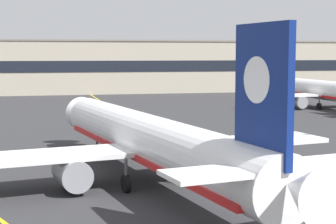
# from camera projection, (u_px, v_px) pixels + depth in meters

# --- Properties ---
(taxiway_centreline) EXTENTS (4.02, 179.97, 0.01)m
(taxiway_centreline) POSITION_uv_depth(u_px,v_px,m) (173.00, 148.00, 59.06)
(taxiway_centreline) COLOR yellow
(taxiway_centreline) RESTS_ON ground
(airliner_foreground) EXTENTS (32.34, 41.30, 11.65)m
(airliner_foreground) POSITION_uv_depth(u_px,v_px,m) (150.00, 141.00, 42.69)
(airliner_foreground) COLOR white
(airliner_foreground) RESTS_ON ground
(airliner_background) EXTENTS (30.80, 39.68, 11.13)m
(airliner_background) POSITION_uv_depth(u_px,v_px,m) (326.00, 91.00, 102.28)
(airliner_background) COLOR white
(airliner_background) RESTS_ON ground
(safety_cone_by_nose_gear) EXTENTS (0.44, 0.44, 0.55)m
(safety_cone_by_nose_gear) POSITION_uv_depth(u_px,v_px,m) (118.00, 145.00, 59.52)
(safety_cone_by_nose_gear) COLOR orange
(safety_cone_by_nose_gear) RESTS_ON ground
(terminal_building) EXTENTS (147.91, 12.40, 13.63)m
(terminal_building) POSITION_uv_depth(u_px,v_px,m) (111.00, 67.00, 143.01)
(terminal_building) COLOR #B2A893
(terminal_building) RESTS_ON ground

